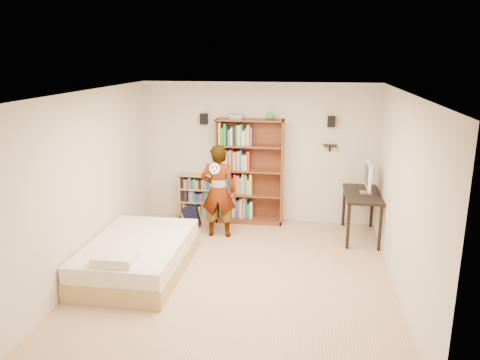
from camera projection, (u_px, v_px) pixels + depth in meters
The scene contains 14 objects.
ground at pixel (239, 275), 7.01m from camera, with size 4.50×5.00×0.01m, color tan.
room_shell at pixel (239, 160), 6.56m from camera, with size 4.52×5.02×2.71m.
crown_molding at pixel (239, 95), 6.32m from camera, with size 4.50×5.00×0.06m.
speaker_left at pixel (204, 119), 8.93m from camera, with size 0.14×0.12×0.20m, color black.
speaker_right at pixel (331, 122), 8.59m from camera, with size 0.14×0.12×0.20m, color black.
wall_shelf at pixel (330, 145), 8.72m from camera, with size 0.25×0.16×0.03m, color black.
tall_bookshelf at pixel (250, 172), 8.98m from camera, with size 1.28×0.37×2.02m, color brown, non-canonical shape.
low_bookshelf at pixel (198, 196), 9.32m from camera, with size 0.73×0.27×0.91m, color tan, non-canonical shape.
computer_desk at pixel (361, 215), 8.35m from camera, with size 0.61×1.22×0.83m, color black, non-canonical shape.
imac at pixel (367, 178), 8.17m from camera, with size 0.11×0.55×0.55m, color white, non-canonical shape.
daybed at pixel (138, 252), 7.03m from camera, with size 1.39×2.15×0.63m, color white, non-canonical shape.
person at pixel (218, 191), 8.31m from camera, with size 0.61×0.40×1.68m, color black.
wii_wheel at pixel (214, 169), 7.89m from camera, with size 0.18×0.18×0.03m, color white.
navy_bag at pixel (192, 216), 8.93m from camera, with size 0.30×0.20×0.41m, color black, non-canonical shape.
Camera 1 is at (0.95, -6.33, 3.20)m, focal length 35.00 mm.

